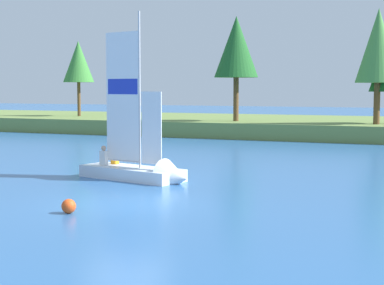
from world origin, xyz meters
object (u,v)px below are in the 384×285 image
object	(u,v)px
shoreline_tree_midleft	(236,47)
sailboat	(147,169)
shoreline_tree_centre	(378,46)
shoreline_tree_left	(78,62)
channel_buoy	(69,206)

from	to	relation	value
shoreline_tree_midleft	sailboat	xyz separation A→B (m)	(4.09, -22.05, -5.98)
shoreline_tree_centre	sailboat	distance (m)	23.41
sailboat	shoreline_tree_centre	bearing A→B (deg)	89.09
shoreline_tree_left	shoreline_tree_midleft	distance (m)	15.30
shoreline_tree_left	shoreline_tree_midleft	xyz separation A→B (m)	(15.07, -2.53, 0.70)
shoreline_tree_left	channel_buoy	bearing A→B (deg)	-57.15
shoreline_tree_left	shoreline_tree_centre	xyz separation A→B (m)	(24.94, -2.66, 0.52)
shoreline_tree_left	shoreline_tree_midleft	world-z (taller)	shoreline_tree_midleft
shoreline_tree_left	shoreline_tree_midleft	bearing A→B (deg)	-9.54
channel_buoy	shoreline_tree_centre	bearing A→B (deg)	80.14
shoreline_tree_midleft	shoreline_tree_centre	size ratio (longest dim) A/B	0.99
shoreline_tree_midleft	shoreline_tree_centre	world-z (taller)	shoreline_tree_centre
shoreline_tree_midleft	channel_buoy	distance (m)	29.55
shoreline_tree_left	channel_buoy	distance (m)	37.31
shoreline_tree_centre	shoreline_tree_midleft	bearing A→B (deg)	179.29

